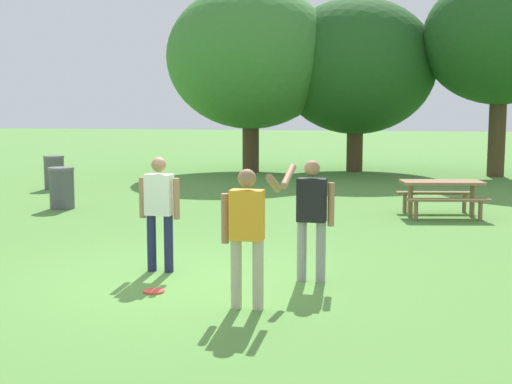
% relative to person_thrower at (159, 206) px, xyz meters
% --- Properties ---
extents(ground_plane, '(120.00, 120.00, 0.00)m').
position_rel_person_thrower_xyz_m(ground_plane, '(0.52, -0.30, -0.94)').
color(ground_plane, '#568E3D').
extents(person_thrower, '(0.61, 0.24, 1.64)m').
position_rel_person_thrower_xyz_m(person_thrower, '(0.00, 0.00, 0.00)').
color(person_thrower, '#1E234C').
rests_on(person_thrower, ground).
extents(person_catcher, '(0.64, 0.67, 1.64)m').
position_rel_person_thrower_xyz_m(person_catcher, '(2.18, -0.12, 0.02)').
color(person_catcher, gray).
rests_on(person_catcher, ground).
extents(person_bystander, '(0.61, 0.67, 1.64)m').
position_rel_person_thrower_xyz_m(person_bystander, '(1.62, -1.51, 0.02)').
color(person_bystander, '#B7AD93').
rests_on(person_bystander, ground).
extents(frisbee, '(0.27, 0.27, 0.03)m').
position_rel_person_thrower_xyz_m(frisbee, '(0.30, -1.07, -0.93)').
color(frisbee, '#E04733').
rests_on(frisbee, ground).
extents(picnic_table_near, '(1.94, 1.72, 0.77)m').
position_rel_person_thrower_xyz_m(picnic_table_near, '(4.20, 5.96, -0.38)').
color(picnic_table_near, olive).
rests_on(picnic_table_near, ground).
extents(trash_can_beside_table, '(0.59, 0.59, 0.96)m').
position_rel_person_thrower_xyz_m(trash_can_beside_table, '(-4.33, 5.32, -0.46)').
color(trash_can_beside_table, '#515156').
rests_on(trash_can_beside_table, ground).
extents(trash_can_further_along, '(0.59, 0.59, 0.96)m').
position_rel_person_thrower_xyz_m(trash_can_further_along, '(-6.38, 8.76, -0.46)').
color(trash_can_further_along, '#515156').
rests_on(trash_can_further_along, ground).
extents(tree_tall_left, '(6.00, 6.00, 6.65)m').
position_rel_person_thrower_xyz_m(tree_tall_left, '(-2.03, 15.14, 3.15)').
color(tree_tall_left, '#4C3823').
rests_on(tree_tall_left, ground).
extents(tree_broad_center, '(5.71, 5.71, 6.21)m').
position_rel_person_thrower_xyz_m(tree_broad_center, '(1.66, 16.05, 2.83)').
color(tree_broad_center, '#4C3823').
rests_on(tree_broad_center, ground).
extents(tree_far_right, '(5.14, 5.14, 6.79)m').
position_rel_person_thrower_xyz_m(tree_far_right, '(6.47, 15.22, 3.64)').
color(tree_far_right, '#4C3823').
rests_on(tree_far_right, ground).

